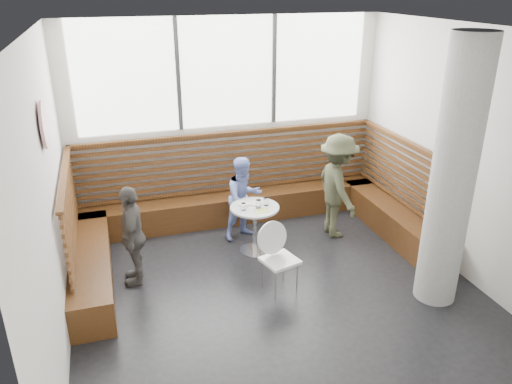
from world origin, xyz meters
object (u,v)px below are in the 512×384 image
object	(u,v)px
cafe_table	(255,220)
concrete_column	(453,177)
adult_man	(338,186)
child_back	(244,198)
cafe_chair	(278,252)
child_left	(133,235)

from	to	relation	value
cafe_table	concrete_column	bearing A→B (deg)	-43.50
adult_man	child_back	size ratio (longest dim) A/B	1.25
concrete_column	cafe_table	world-z (taller)	concrete_column
cafe_table	child_back	distance (m)	0.51
cafe_chair	child_left	world-z (taller)	child_left
child_back	child_left	size ratio (longest dim) A/B	0.96
cafe_table	child_left	size ratio (longest dim) A/B	0.54
cafe_table	child_back	bearing A→B (deg)	92.01
concrete_column	child_back	xyz separation A→B (m)	(-1.84, 2.22, -0.96)
cafe_table	child_left	distance (m)	1.74
adult_man	child_back	world-z (taller)	adult_man
concrete_column	cafe_chair	distance (m)	2.24
cafe_chair	child_left	size ratio (longest dim) A/B	0.67
concrete_column	cafe_chair	bearing A→B (deg)	157.76
cafe_chair	child_back	bearing A→B (deg)	75.02
child_left	child_back	bearing A→B (deg)	121.76
cafe_table	child_left	world-z (taller)	child_left
concrete_column	child_left	distance (m)	3.94
cafe_chair	child_left	distance (m)	1.87
cafe_table	adult_man	size ratio (longest dim) A/B	0.45
concrete_column	child_back	size ratio (longest dim) A/B	2.49
child_left	adult_man	bearing A→B (deg)	105.50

